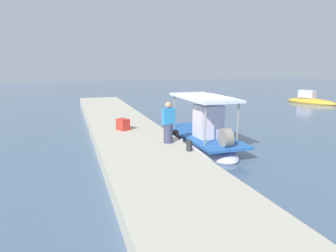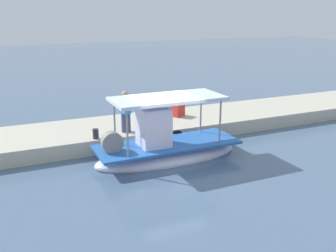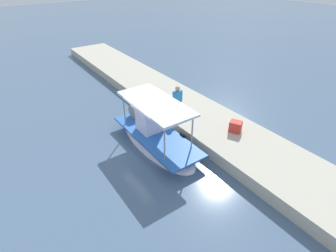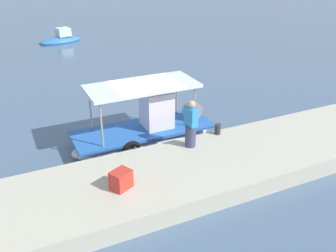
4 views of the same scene
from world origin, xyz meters
name	(u,v)px [view 1 (image 1 of 4)]	position (x,y,z in m)	size (l,w,h in m)	color
ground_plane	(208,147)	(0.00, 0.00, 0.00)	(120.00, 120.00, 0.00)	slate
dock_quay	(138,147)	(0.00, -3.50, 0.32)	(36.00, 3.62, 0.63)	beige
main_fishing_boat	(203,138)	(-0.08, -0.26, 0.46)	(5.89, 2.17, 2.83)	white
fisherman_near_bollard	(168,124)	(0.82, -2.36, 1.44)	(0.45, 0.54, 1.78)	#3D4160
mooring_bollard	(189,146)	(2.24, -1.96, 0.84)	(0.24, 0.24, 0.41)	#2D2D33
cargo_crate	(123,124)	(-2.31, -3.77, 0.92)	(0.59, 0.48, 0.58)	red
marker_buoy	(220,115)	(-7.37, 4.58, 0.09)	(0.47, 0.47, 0.47)	orange
moored_boat_mid	(310,101)	(-11.47, 17.26, 0.26)	(5.16, 3.23, 1.56)	gold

